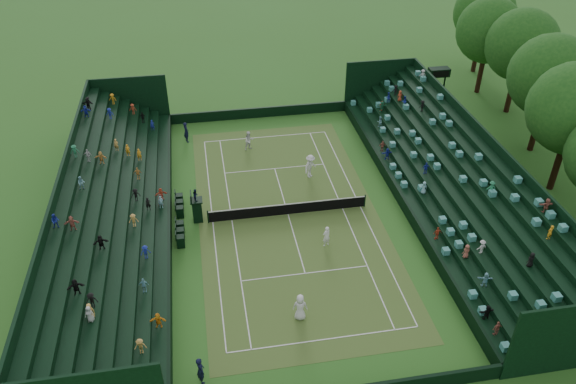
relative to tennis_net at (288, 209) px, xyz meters
name	(u,v)px	position (x,y,z in m)	size (l,w,h in m)	color
ground	(288,215)	(0.00, 0.00, -0.53)	(160.00, 160.00, 0.00)	#306620
court_surface	(288,214)	(0.00, 0.00, -0.52)	(12.97, 26.77, 0.01)	#327025
perimeter_wall_north	(260,113)	(0.00, 15.88, -0.03)	(17.17, 0.20, 1.00)	black
perimeter_wall_east	(400,198)	(8.48, 0.00, -0.03)	(0.20, 31.77, 1.00)	black
perimeter_wall_west	(170,221)	(-8.48, 0.00, -0.03)	(0.20, 31.77, 1.00)	black
north_grandstand	(455,181)	(12.66, 0.00, 1.02)	(6.60, 32.00, 4.90)	black
south_grandstand	(106,215)	(-12.66, 0.00, 1.02)	(6.60, 32.00, 4.90)	black
tennis_net	(288,209)	(0.00, 0.00, 0.00)	(11.67, 0.10, 1.06)	black
scoreboard_tower	(439,74)	(17.75, 16.00, 2.62)	(2.00, 1.00, 3.70)	black
tree_row	(529,61)	(22.76, 9.51, 6.07)	(11.07, 34.29, 10.21)	black
umpire_chair	(197,207)	(-6.51, 0.41, 0.63)	(0.86, 0.86, 2.71)	black
courtside_chairs	(180,219)	(-7.78, 0.20, -0.07)	(0.56, 5.52, 1.21)	black
player_near_west	(300,307)	(-1.04, -10.06, 0.36)	(0.87, 0.57, 1.78)	silver
player_near_east	(326,236)	(1.94, -3.89, 0.27)	(0.58, 0.38, 1.58)	white
player_far_west	(249,141)	(-1.67, 9.95, 0.33)	(0.83, 0.65, 1.71)	white
player_far_east	(310,166)	(2.63, 4.74, 0.46)	(1.28, 0.74, 1.98)	white
line_judge_north	(186,132)	(-6.99, 12.29, 0.41)	(0.68, 0.45, 1.88)	black
line_judge_south	(200,370)	(-6.89, -13.46, 0.34)	(0.63, 0.41, 1.73)	black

